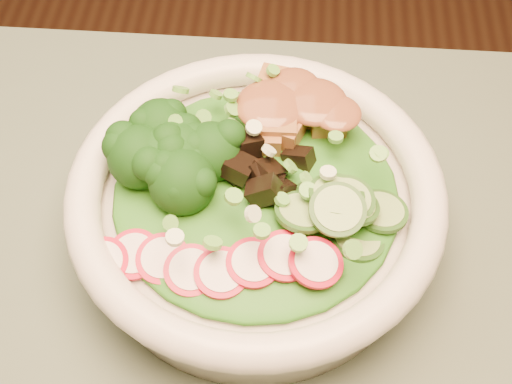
# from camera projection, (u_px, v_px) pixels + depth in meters

# --- Properties ---
(salad_bowl) EXTENTS (0.25, 0.25, 0.07)m
(salad_bowl) POSITION_uv_depth(u_px,v_px,m) (256.00, 208.00, 0.49)
(salad_bowl) COLOR white
(salad_bowl) RESTS_ON dining_table
(lettuce_bed) EXTENTS (0.19, 0.19, 0.02)m
(lettuce_bed) POSITION_uv_depth(u_px,v_px,m) (256.00, 191.00, 0.47)
(lettuce_bed) COLOR #266B16
(lettuce_bed) RESTS_ON salad_bowl
(broccoli_florets) EXTENTS (0.08, 0.07, 0.04)m
(broccoli_florets) POSITION_uv_depth(u_px,v_px,m) (173.00, 154.00, 0.47)
(broccoli_florets) COLOR black
(broccoli_florets) RESTS_ON salad_bowl
(radish_slices) EXTENTS (0.10, 0.04, 0.02)m
(radish_slices) POSITION_uv_depth(u_px,v_px,m) (223.00, 266.00, 0.43)
(radish_slices) COLOR #B70E28
(radish_slices) RESTS_ON salad_bowl
(cucumber_slices) EXTENTS (0.07, 0.07, 0.03)m
(cucumber_slices) POSITION_uv_depth(u_px,v_px,m) (345.00, 211.00, 0.45)
(cucumber_slices) COLOR #A4C76E
(cucumber_slices) RESTS_ON salad_bowl
(mushroom_heap) EXTENTS (0.07, 0.07, 0.04)m
(mushroom_heap) POSITION_uv_depth(u_px,v_px,m) (262.00, 167.00, 0.47)
(mushroom_heap) COLOR black
(mushroom_heap) RESTS_ON salad_bowl
(tofu_cubes) EXTENTS (0.08, 0.06, 0.03)m
(tofu_cubes) POSITION_uv_depth(u_px,v_px,m) (289.00, 119.00, 0.49)
(tofu_cubes) COLOR #965F32
(tofu_cubes) RESTS_ON salad_bowl
(peanut_sauce) EXTENTS (0.07, 0.05, 0.02)m
(peanut_sauce) POSITION_uv_depth(u_px,v_px,m) (290.00, 107.00, 0.48)
(peanut_sauce) COLOR brown
(peanut_sauce) RESTS_ON tofu_cubes
(scallion_garnish) EXTENTS (0.18, 0.18, 0.02)m
(scallion_garnish) POSITION_uv_depth(u_px,v_px,m) (256.00, 171.00, 0.45)
(scallion_garnish) COLOR #64B33F
(scallion_garnish) RESTS_ON salad_bowl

